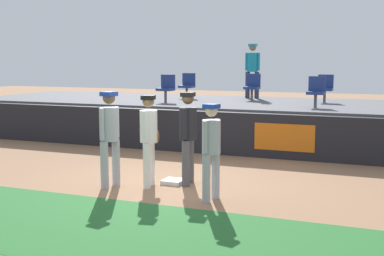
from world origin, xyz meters
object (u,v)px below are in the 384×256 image
at_px(player_coach_visitor, 110,132).
at_px(seat_back_center, 253,86).
at_px(seat_front_left, 166,87).
at_px(seat_back_left, 187,84).
at_px(player_runner_visitor, 211,145).
at_px(spectator_hooded, 252,67).
at_px(seat_back_right, 325,87).
at_px(player_umpire, 188,132).
at_px(player_fielder_home, 149,134).
at_px(seat_front_right, 316,90).
at_px(first_base, 173,182).

xyz_separation_m(player_coach_visitor, seat_back_center, (0.82, 7.36, 0.58)).
relative_size(seat_front_left, seat_back_left, 1.00).
xyz_separation_m(player_runner_visitor, spectator_hooded, (-1.56, 8.39, 1.24)).
bearing_deg(seat_back_right, player_coach_visitor, -112.65).
bearing_deg(player_umpire, player_fielder_home, -63.70).
bearing_deg(spectator_hooded, player_fielder_home, 92.82).
relative_size(player_coach_visitor, seat_front_left, 2.21).
xyz_separation_m(player_fielder_home, seat_front_right, (2.40, 5.22, 0.62)).
relative_size(player_runner_visitor, seat_front_left, 2.03).
distance_m(player_coach_visitor, seat_front_right, 6.38).
bearing_deg(seat_front_left, seat_back_center, 39.56).
distance_m(seat_back_center, seat_back_right, 2.25).
distance_m(player_fielder_home, seat_back_center, 7.05).
bearing_deg(seat_back_left, spectator_hooded, 23.45).
height_order(player_coach_visitor, seat_back_center, seat_back_center).
bearing_deg(seat_front_left, first_base, -63.86).
bearing_deg(spectator_hooded, first_base, 95.48).
relative_size(player_fielder_home, seat_back_center, 2.13).
bearing_deg(seat_front_right, seat_back_center, 141.35).
bearing_deg(first_base, player_runner_visitor, -38.29).
height_order(player_coach_visitor, player_umpire, player_coach_visitor).
bearing_deg(player_fielder_home, spectator_hooded, 168.68).
relative_size(seat_front_left, seat_back_right, 1.00).
relative_size(seat_front_right, seat_back_left, 1.00).
distance_m(player_fielder_home, player_coach_visitor, 0.76).
bearing_deg(seat_back_center, seat_front_left, -140.44).
bearing_deg(seat_front_left, player_umpire, -60.85).
xyz_separation_m(player_umpire, seat_back_center, (-0.50, 6.60, 0.59)).
distance_m(player_fielder_home, spectator_hooded, 7.97).
bearing_deg(player_umpire, player_runner_visitor, 34.66).
bearing_deg(player_umpire, seat_back_center, 177.49).
bearing_deg(seat_front_right, player_umpire, -110.08).
xyz_separation_m(first_base, seat_front_right, (2.05, 4.84, 1.61)).
height_order(player_fielder_home, player_runner_visitor, player_fielder_home).
height_order(player_fielder_home, seat_front_right, seat_front_right).
bearing_deg(seat_front_right, spectator_hooded, 133.15).
bearing_deg(player_umpire, seat_front_right, 153.10).
distance_m(seat_back_right, spectator_hooded, 2.71).
distance_m(player_coach_visitor, spectator_hooded, 8.32).
relative_size(seat_front_right, seat_front_left, 1.00).
relative_size(seat_back_left, seat_back_right, 1.00).
xyz_separation_m(player_umpire, seat_front_left, (-2.68, 4.80, 0.59)).
relative_size(seat_back_left, spectator_hooded, 0.47).
bearing_deg(seat_back_left, seat_back_center, -0.00).
bearing_deg(seat_back_left, player_fielder_home, -73.42).
bearing_deg(first_base, player_coach_visitor, -144.68).
xyz_separation_m(seat_front_right, seat_back_left, (-4.49, 1.80, 0.00)).
xyz_separation_m(first_base, player_runner_visitor, (1.12, -0.88, 0.95)).
relative_size(first_base, player_fielder_home, 0.22).
bearing_deg(player_fielder_home, seat_front_right, 143.29).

